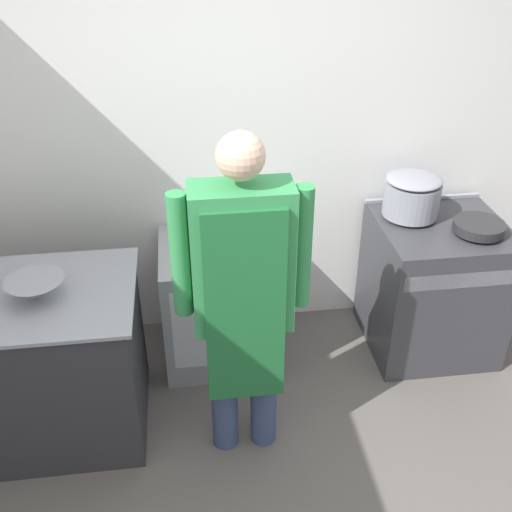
{
  "coord_description": "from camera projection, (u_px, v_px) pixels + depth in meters",
  "views": [
    {
      "loc": [
        -0.26,
        -1.69,
        2.61
      ],
      "look_at": [
        0.09,
        0.94,
        0.98
      ],
      "focal_mm": 42.0,
      "sensor_mm": 36.0,
      "label": 1
    }
  ],
  "objects": [
    {
      "name": "person_cook",
      "position": [
        243.0,
        289.0,
        2.79
      ],
      "size": [
        0.64,
        0.24,
        1.78
      ],
      "color": "#38476B",
      "rests_on": "ground_plane"
    },
    {
      "name": "saute_pan",
      "position": [
        479.0,
        227.0,
        3.48
      ],
      "size": [
        0.3,
        0.3,
        0.06
      ],
      "color": "#262628",
      "rests_on": "stove"
    },
    {
      "name": "stock_pot",
      "position": [
        412.0,
        195.0,
        3.61
      ],
      "size": [
        0.34,
        0.34,
        0.26
      ],
      "color": "gray",
      "rests_on": "stove"
    },
    {
      "name": "stove",
      "position": [
        432.0,
        286.0,
        3.83
      ],
      "size": [
        0.77,
        0.73,
        0.91
      ],
      "color": "#38383D",
      "rests_on": "ground_plane"
    },
    {
      "name": "prep_counter",
      "position": [
        38.0,
        364.0,
        3.19
      ],
      "size": [
        1.12,
        0.79,
        0.9
      ],
      "color": "#2D2D33",
      "rests_on": "ground_plane"
    },
    {
      "name": "mixing_bowl",
      "position": [
        36.0,
        289.0,
        2.91
      ],
      "size": [
        0.28,
        0.28,
        0.11
      ],
      "color": "gray",
      "rests_on": "prep_counter"
    },
    {
      "name": "fridge_unit",
      "position": [
        220.0,
        302.0,
        3.76
      ],
      "size": [
        0.71,
        0.64,
        0.79
      ],
      "color": "#93999E",
      "rests_on": "ground_plane"
    },
    {
      "name": "wall_back",
      "position": [
        224.0,
        135.0,
        3.58
      ],
      "size": [
        8.0,
        0.05,
        2.7
      ],
      "color": "white",
      "rests_on": "ground_plane"
    }
  ]
}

